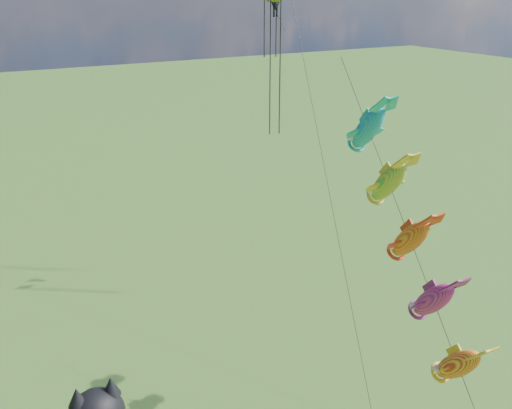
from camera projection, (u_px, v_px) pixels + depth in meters
fish_windsock_rig at (422, 270)px, 23.94m from camera, size 1.75×15.93×18.25m
parafoil_rig at (277, 11)px, 35.11m from camera, size 4.18×17.32×26.83m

